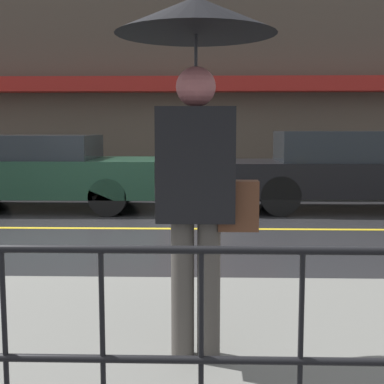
% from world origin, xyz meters
% --- Properties ---
extents(ground_plane, '(80.00, 80.00, 0.00)m').
position_xyz_m(ground_plane, '(0.00, 0.00, 0.00)').
color(ground_plane, '#262628').
extents(sidewalk_far, '(28.00, 1.87, 0.14)m').
position_xyz_m(sidewalk_far, '(0.00, 4.16, 0.07)').
color(sidewalk_far, slate).
rests_on(sidewalk_far, ground_plane).
extents(lane_marking, '(25.20, 0.12, 0.01)m').
position_xyz_m(lane_marking, '(0.00, 0.00, 0.00)').
color(lane_marking, gold).
rests_on(lane_marking, ground_plane).
extents(building_storefront, '(28.00, 0.85, 4.66)m').
position_xyz_m(building_storefront, '(0.00, 5.21, 2.35)').
color(building_storefront, '#4C4238').
rests_on(building_storefront, ground_plane).
extents(pedestrian, '(0.94, 0.94, 2.15)m').
position_xyz_m(pedestrian, '(1.46, -4.98, 1.75)').
color(pedestrian, '#4C4742').
rests_on(pedestrian, sidewalk_near).
extents(car_dark_green, '(4.42, 1.90, 1.42)m').
position_xyz_m(car_dark_green, '(-1.64, 2.03, 0.74)').
color(car_dark_green, '#193828').
rests_on(car_dark_green, ground_plane).
extents(car_black, '(4.36, 1.71, 1.50)m').
position_xyz_m(car_black, '(4.13, 2.03, 0.77)').
color(car_black, black).
rests_on(car_black, ground_plane).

